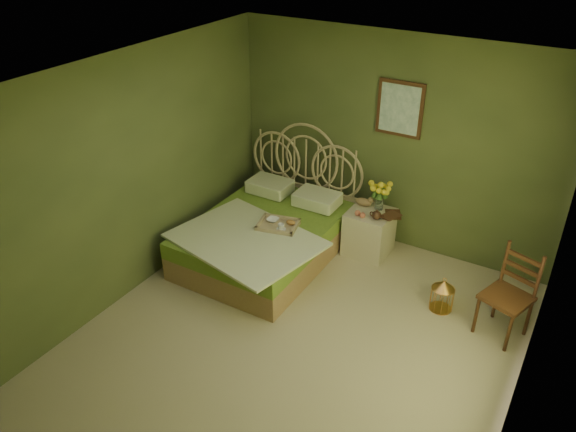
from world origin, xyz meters
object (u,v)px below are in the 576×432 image
Objects in this scene: nightstand at (370,227)px; birdcage at (442,295)px; bed at (267,234)px; chair at (510,287)px.

birdcage is (1.11, -0.63, -0.18)m from nightstand.
bed is at bearing -178.10° from birdcage.
bed is 6.16× the size of birdcage.
bed is 2.24× the size of nightstand.
chair is at bearing -19.96° from nightstand.
chair is 2.61× the size of birdcage.
bed reaches higher than birdcage.
chair is (2.77, 0.07, 0.22)m from bed.
chair is 0.71m from birdcage.
bed reaches higher than chair.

